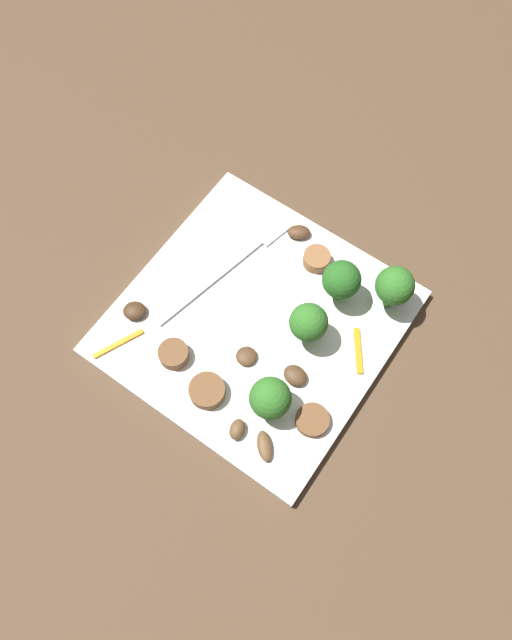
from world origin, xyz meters
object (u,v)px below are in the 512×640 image
(sausage_slice_2, at_px, (312,420))
(mushroom_4, at_px, (295,376))
(broccoli_floret_3, at_px, (341,280))
(mushroom_5, at_px, (265,446))
(mushroom_0, at_px, (246,356))
(plate, at_px, (256,322))
(broccoli_floret_0, at_px, (309,323))
(broccoli_floret_1, at_px, (270,398))
(sausage_slice_3, at_px, (317,259))
(mushroom_2, at_px, (299,232))
(sausage_slice_1, at_px, (174,354))
(mushroom_1, at_px, (135,311))
(pepper_strip_1, at_px, (358,351))
(pepper_strip_2, at_px, (118,344))
(fork, at_px, (233,264))
(mushroom_3, at_px, (237,429))
(sausage_slice_0, at_px, (207,391))
(broccoli_floret_2, at_px, (395,286))

(sausage_slice_2, xyz_separation_m, mushroom_4, (0.03, 0.04, 0.00))
(broccoli_floret_3, relative_size, mushroom_5, 1.94)
(mushroom_0, height_order, mushroom_5, mushroom_5)
(plate, distance_m, broccoli_floret_0, 0.07)
(broccoli_floret_1, distance_m, sausage_slice_3, 0.17)
(broccoli_floret_0, distance_m, mushroom_2, 0.12)
(broccoli_floret_1, xyz_separation_m, sausage_slice_2, (0.01, -0.04, -0.03))
(plate, bearing_deg, sausage_slice_1, 150.94)
(broccoli_floret_0, distance_m, sausage_slice_2, 0.09)
(mushroom_1, distance_m, pepper_strip_1, 0.23)
(pepper_strip_2, bearing_deg, sausage_slice_1, -67.93)
(sausage_slice_3, bearing_deg, pepper_strip_2, 149.75)
(mushroom_2, bearing_deg, mushroom_5, -154.38)
(pepper_strip_1, bearing_deg, sausage_slice_2, -179.27)
(mushroom_2, distance_m, pepper_strip_2, 0.23)
(fork, distance_m, pepper_strip_2, 0.15)
(broccoli_floret_3, relative_size, mushroom_1, 2.46)
(mushroom_3, bearing_deg, pepper_strip_1, -21.12)
(sausage_slice_3, relative_size, mushroom_3, 1.40)
(plate, distance_m, sausage_slice_0, 0.09)
(plate, bearing_deg, sausage_slice_2, -118.10)
(broccoli_floret_0, distance_m, broccoli_floret_1, 0.08)
(fork, relative_size, mushroom_4, 7.18)
(mushroom_3, bearing_deg, sausage_slice_2, -47.68)
(mushroom_2, bearing_deg, sausage_slice_3, -117.39)
(mushroom_4, xyz_separation_m, mushroom_5, (-0.07, -0.01, -0.00))
(broccoli_floret_2, relative_size, broccoli_floret_3, 1.03)
(broccoli_floret_1, distance_m, broccoli_floret_3, 0.14)
(mushroom_3, height_order, mushroom_5, mushroom_3)
(broccoli_floret_0, bearing_deg, sausage_slice_1, 134.30)
(mushroom_5, bearing_deg, mushroom_1, 78.77)
(broccoli_floret_1, xyz_separation_m, mushroom_4, (0.04, -0.00, -0.03))
(broccoli_floret_3, bearing_deg, mushroom_4, -172.53)
(broccoli_floret_0, xyz_separation_m, sausage_slice_2, (-0.07, -0.05, -0.03))
(fork, xyz_separation_m, broccoli_floret_2, (0.06, -0.16, 0.04))
(broccoli_floret_3, distance_m, sausage_slice_3, 0.05)
(pepper_strip_2, bearing_deg, mushroom_5, -90.24)
(sausage_slice_3, distance_m, mushroom_1, 0.20)
(fork, bearing_deg, mushroom_0, -124.78)
(sausage_slice_1, xyz_separation_m, mushroom_3, (-0.03, -0.10, -0.00))
(pepper_strip_1, bearing_deg, mushroom_4, 148.09)
(mushroom_1, bearing_deg, fork, -25.64)
(broccoli_floret_3, relative_size, pepper_strip_2, 1.05)
(broccoli_floret_2, height_order, sausage_slice_2, broccoli_floret_2)
(mushroom_1, bearing_deg, sausage_slice_1, -103.10)
(mushroom_2, relative_size, pepper_strip_1, 0.51)
(mushroom_0, relative_size, pepper_strip_1, 0.44)
(fork, relative_size, pepper_strip_2, 3.20)
(sausage_slice_1, relative_size, mushroom_1, 1.28)
(plate, bearing_deg, mushroom_0, -158.12)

